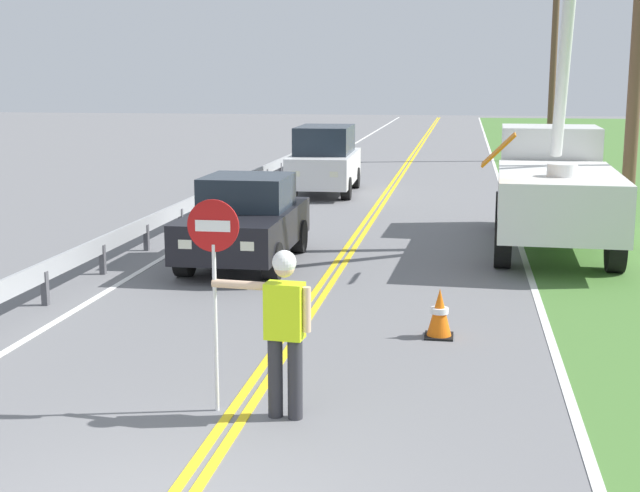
{
  "coord_description": "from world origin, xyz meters",
  "views": [
    {
      "loc": [
        2.33,
        -6.01,
        3.58
      ],
      "look_at": [
        0.33,
        6.19,
        1.2
      ],
      "focal_mm": 49.25,
      "sensor_mm": 36.0,
      "label": 1
    }
  ],
  "objects_px": {
    "traffic_cone_lead": "(439,314)",
    "utility_pole_near": "(638,46)",
    "utility_bucket_truck": "(553,179)",
    "flagger_worker": "(284,323)",
    "oncoming_sedan_nearest": "(245,221)",
    "stop_sign_paddle": "(214,258)",
    "oncoming_suv_second": "(325,159)",
    "utility_pole_mid": "(554,53)"
  },
  "relations": [
    {
      "from": "traffic_cone_lead",
      "to": "utility_pole_near",
      "type": "bearing_deg",
      "value": 63.24
    },
    {
      "from": "utility_bucket_truck",
      "to": "flagger_worker",
      "type": "bearing_deg",
      "value": -109.44
    },
    {
      "from": "flagger_worker",
      "to": "oncoming_sedan_nearest",
      "type": "relative_size",
      "value": 0.44
    },
    {
      "from": "stop_sign_paddle",
      "to": "utility_bucket_truck",
      "type": "xyz_separation_m",
      "value": [
        4.49,
        10.48,
        -0.27
      ]
    },
    {
      "from": "flagger_worker",
      "to": "oncoming_sedan_nearest",
      "type": "height_order",
      "value": "flagger_worker"
    },
    {
      "from": "utility_bucket_truck",
      "to": "oncoming_suv_second",
      "type": "height_order",
      "value": "utility_bucket_truck"
    },
    {
      "from": "stop_sign_paddle",
      "to": "traffic_cone_lead",
      "type": "distance_m",
      "value": 4.16
    },
    {
      "from": "utility_bucket_truck",
      "to": "stop_sign_paddle",
      "type": "bearing_deg",
      "value": -113.19
    },
    {
      "from": "oncoming_sedan_nearest",
      "to": "traffic_cone_lead",
      "type": "relative_size",
      "value": 5.88
    },
    {
      "from": "flagger_worker",
      "to": "utility_pole_near",
      "type": "xyz_separation_m",
      "value": [
        5.29,
        10.67,
        3.17
      ]
    },
    {
      "from": "utility_bucket_truck",
      "to": "traffic_cone_lead",
      "type": "height_order",
      "value": "utility_bucket_truck"
    },
    {
      "from": "flagger_worker",
      "to": "stop_sign_paddle",
      "type": "bearing_deg",
      "value": 174.37
    },
    {
      "from": "flagger_worker",
      "to": "utility_bucket_truck",
      "type": "height_order",
      "value": "utility_bucket_truck"
    },
    {
      "from": "utility_pole_near",
      "to": "traffic_cone_lead",
      "type": "relative_size",
      "value": 11.54
    },
    {
      "from": "oncoming_sedan_nearest",
      "to": "utility_pole_near",
      "type": "height_order",
      "value": "utility_pole_near"
    },
    {
      "from": "oncoming_suv_second",
      "to": "traffic_cone_lead",
      "type": "xyz_separation_m",
      "value": [
        4.01,
        -15.12,
        -0.72
      ]
    },
    {
      "from": "oncoming_sedan_nearest",
      "to": "utility_pole_near",
      "type": "distance_m",
      "value": 8.87
    },
    {
      "from": "flagger_worker",
      "to": "oncoming_suv_second",
      "type": "distance_m",
      "value": 18.53
    },
    {
      "from": "oncoming_sedan_nearest",
      "to": "flagger_worker",
      "type": "bearing_deg",
      "value": -73.04
    },
    {
      "from": "oncoming_sedan_nearest",
      "to": "traffic_cone_lead",
      "type": "xyz_separation_m",
      "value": [
        3.89,
        -4.44,
        -0.5
      ]
    },
    {
      "from": "flagger_worker",
      "to": "utility_pole_mid",
      "type": "xyz_separation_m",
      "value": [
        5.49,
        30.79,
        3.55
      ]
    },
    {
      "from": "oncoming_sedan_nearest",
      "to": "utility_bucket_truck",
      "type": "bearing_deg",
      "value": 25.29
    },
    {
      "from": "stop_sign_paddle",
      "to": "utility_bucket_truck",
      "type": "relative_size",
      "value": 0.34
    },
    {
      "from": "utility_bucket_truck",
      "to": "utility_pole_mid",
      "type": "distance_m",
      "value": 20.56
    },
    {
      "from": "stop_sign_paddle",
      "to": "utility_pole_near",
      "type": "relative_size",
      "value": 0.29
    },
    {
      "from": "utility_pole_near",
      "to": "oncoming_sedan_nearest",
      "type": "bearing_deg",
      "value": -158.64
    },
    {
      "from": "utility_bucket_truck",
      "to": "oncoming_sedan_nearest",
      "type": "bearing_deg",
      "value": -154.71
    },
    {
      "from": "flagger_worker",
      "to": "traffic_cone_lead",
      "type": "relative_size",
      "value": 2.61
    },
    {
      "from": "utility_bucket_truck",
      "to": "oncoming_suv_second",
      "type": "xyz_separation_m",
      "value": [
        -6.19,
        7.81,
        -0.37
      ]
    },
    {
      "from": "traffic_cone_lead",
      "to": "oncoming_sedan_nearest",
      "type": "bearing_deg",
      "value": 131.24
    },
    {
      "from": "oncoming_suv_second",
      "to": "utility_pole_near",
      "type": "distance_m",
      "value": 11.37
    },
    {
      "from": "oncoming_suv_second",
      "to": "traffic_cone_lead",
      "type": "distance_m",
      "value": 15.66
    },
    {
      "from": "traffic_cone_lead",
      "to": "utility_bucket_truck",
      "type": "bearing_deg",
      "value": 73.4
    },
    {
      "from": "flagger_worker",
      "to": "utility_bucket_truck",
      "type": "relative_size",
      "value": 0.27
    },
    {
      "from": "stop_sign_paddle",
      "to": "oncoming_suv_second",
      "type": "relative_size",
      "value": 0.5
    },
    {
      "from": "oncoming_sedan_nearest",
      "to": "utility_pole_near",
      "type": "relative_size",
      "value": 0.51
    },
    {
      "from": "flagger_worker",
      "to": "utility_bucket_truck",
      "type": "distance_m",
      "value": 11.2
    },
    {
      "from": "utility_bucket_truck",
      "to": "utility_pole_mid",
      "type": "xyz_separation_m",
      "value": [
        1.76,
        20.24,
        3.16
      ]
    },
    {
      "from": "oncoming_sedan_nearest",
      "to": "utility_pole_mid",
      "type": "bearing_deg",
      "value": 71.27
    },
    {
      "from": "stop_sign_paddle",
      "to": "oncoming_sedan_nearest",
      "type": "height_order",
      "value": "stop_sign_paddle"
    },
    {
      "from": "utility_pole_near",
      "to": "traffic_cone_lead",
      "type": "bearing_deg",
      "value": -116.76
    },
    {
      "from": "stop_sign_paddle",
      "to": "utility_bucket_truck",
      "type": "height_order",
      "value": "utility_bucket_truck"
    }
  ]
}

